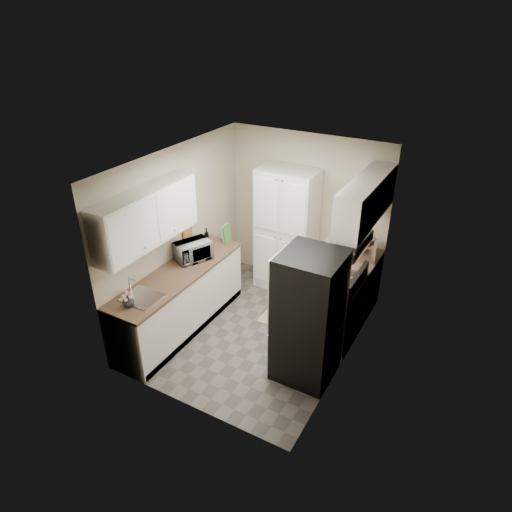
% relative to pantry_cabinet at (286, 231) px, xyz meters
% --- Properties ---
extents(ground, '(3.20, 3.20, 0.00)m').
position_rel_pantry_cabinet_xyz_m(ground, '(0.20, -1.32, -1.00)').
color(ground, '#56514C').
rests_on(ground, ground).
extents(room_shell, '(2.64, 3.24, 2.52)m').
position_rel_pantry_cabinet_xyz_m(room_shell, '(0.18, -1.32, 0.63)').
color(room_shell, beige).
rests_on(room_shell, ground).
extents(pantry_cabinet, '(0.90, 0.55, 2.00)m').
position_rel_pantry_cabinet_xyz_m(pantry_cabinet, '(0.00, 0.00, 0.00)').
color(pantry_cabinet, silver).
rests_on(pantry_cabinet, ground).
extents(base_cabinet_left, '(0.60, 2.30, 0.88)m').
position_rel_pantry_cabinet_xyz_m(base_cabinet_left, '(-0.79, -1.75, -0.56)').
color(base_cabinet_left, silver).
rests_on(base_cabinet_left, ground).
extents(countertop_left, '(0.63, 2.33, 0.04)m').
position_rel_pantry_cabinet_xyz_m(countertop_left, '(-0.79, -1.75, -0.10)').
color(countertop_left, brown).
rests_on(countertop_left, base_cabinet_left).
extents(base_cabinet_right, '(0.60, 0.80, 0.88)m').
position_rel_pantry_cabinet_xyz_m(base_cabinet_right, '(1.19, -0.12, -0.56)').
color(base_cabinet_right, silver).
rests_on(base_cabinet_right, ground).
extents(countertop_right, '(0.63, 0.83, 0.04)m').
position_rel_pantry_cabinet_xyz_m(countertop_right, '(1.19, -0.12, -0.10)').
color(countertop_right, brown).
rests_on(countertop_right, base_cabinet_right).
extents(electric_range, '(0.71, 0.78, 1.13)m').
position_rel_pantry_cabinet_xyz_m(electric_range, '(1.17, -0.93, -0.52)').
color(electric_range, '#B7B7BC').
rests_on(electric_range, ground).
extents(refrigerator, '(0.70, 0.72, 1.70)m').
position_rel_pantry_cabinet_xyz_m(refrigerator, '(1.14, -1.73, -0.15)').
color(refrigerator, '#B7B7BC').
rests_on(refrigerator, ground).
extents(microwave, '(0.51, 0.59, 0.27)m').
position_rel_pantry_cabinet_xyz_m(microwave, '(-0.82, -1.34, 0.06)').
color(microwave, '#BAB9BF').
rests_on(microwave, countertop_left).
extents(wine_bottle, '(0.07, 0.07, 0.27)m').
position_rel_pantry_cabinet_xyz_m(wine_bottle, '(-0.89, -0.90, 0.05)').
color(wine_bottle, black).
rests_on(wine_bottle, countertop_left).
extents(flower_vase, '(0.15, 0.15, 0.15)m').
position_rel_pantry_cabinet_xyz_m(flower_vase, '(-0.81, -2.68, -0.00)').
color(flower_vase, silver).
rests_on(flower_vase, countertop_left).
extents(cutting_board, '(0.05, 0.23, 0.28)m').
position_rel_pantry_cabinet_xyz_m(cutting_board, '(-0.70, -0.64, 0.06)').
color(cutting_board, '#3D812F').
rests_on(cutting_board, countertop_left).
extents(toaster_oven, '(0.39, 0.45, 0.22)m').
position_rel_pantry_cabinet_xyz_m(toaster_oven, '(1.29, -0.07, 0.03)').
color(toaster_oven, '#AEAFB3').
rests_on(toaster_oven, countertop_right).
extents(fruit_basket, '(0.29, 0.29, 0.10)m').
position_rel_pantry_cabinet_xyz_m(fruit_basket, '(1.29, -0.05, 0.20)').
color(fruit_basket, '#D9471D').
rests_on(fruit_basket, toaster_oven).
extents(kitchen_mat, '(0.44, 0.69, 0.01)m').
position_rel_pantry_cabinet_xyz_m(kitchen_mat, '(0.30, -0.77, -0.99)').
color(kitchen_mat, tan).
rests_on(kitchen_mat, ground).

